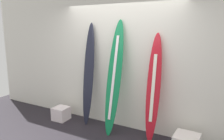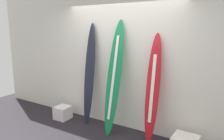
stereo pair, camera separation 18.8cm
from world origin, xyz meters
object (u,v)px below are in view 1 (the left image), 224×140
surfboard_charcoal (89,75)px  surfboard_crimson (153,89)px  display_block_left (61,113)px  surfboard_emerald (114,77)px

surfboard_charcoal → surfboard_crimson: size_ratio=1.10×
surfboard_crimson → display_block_left: surfboard_crimson is taller
surfboard_crimson → display_block_left: bearing=-175.8°
surfboard_charcoal → surfboard_emerald: (0.66, -0.09, 0.03)m
surfboard_charcoal → surfboard_crimson: (1.42, -0.03, -0.11)m
surfboard_emerald → display_block_left: surfboard_emerald is taller
display_block_left → surfboard_emerald: bearing=3.9°
surfboard_charcoal → display_block_left: size_ratio=6.52×
surfboard_crimson → display_block_left: 2.23m
surfboard_crimson → display_block_left: (-2.07, -0.15, -0.82)m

